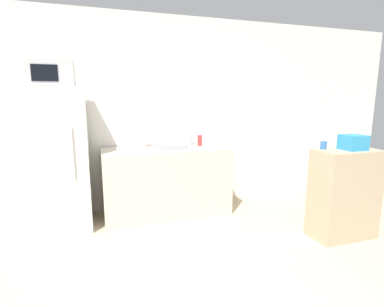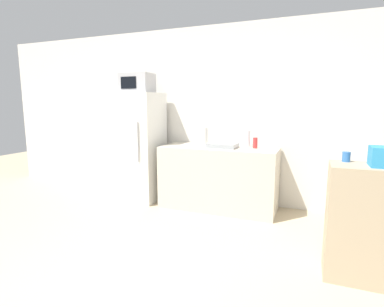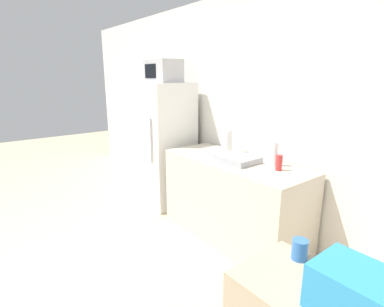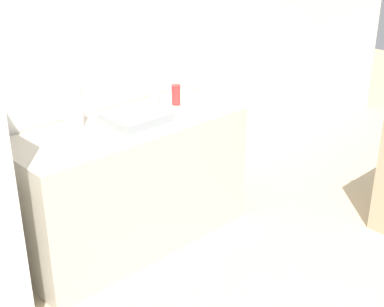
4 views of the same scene
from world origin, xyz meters
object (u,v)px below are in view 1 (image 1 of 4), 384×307
refrigerator (59,160)px  microwave (51,74)px  paper_towel_roll (142,138)px  basket (353,142)px  bottle_short (200,140)px  bottle_tall (189,137)px  jar (324,145)px

refrigerator → microwave: 0.96m
refrigerator → paper_towel_roll: 1.03m
refrigerator → paper_towel_roll: refrigerator is taller
refrigerator → basket: (3.02, -1.23, 0.24)m
microwave → bottle_short: microwave is taller
refrigerator → bottle_short: bearing=3.2°
basket → microwave: bearing=157.8°
microwave → bottle_tall: bearing=6.6°
basket → paper_towel_roll: bearing=144.7°
bottle_tall → basket: bearing=-46.0°
bottle_short → refrigerator: bearing=-176.8°
microwave → jar: microwave is taller
microwave → jar: 3.06m
refrigerator → bottle_short: refrigerator is taller
bottle_tall → bottle_short: bearing=-37.2°
bottle_short → paper_towel_roll: 0.78m
microwave → bottle_short: size_ratio=3.21×
basket → paper_towel_roll: paper_towel_roll is taller
microwave → bottle_short: 1.95m
bottle_tall → refrigerator: bearing=-173.4°
bottle_short → paper_towel_roll: paper_towel_roll is taller
bottle_tall → paper_towel_roll: (-0.65, 0.01, 0.01)m
refrigerator → microwave: size_ratio=3.51×
microwave → paper_towel_roll: microwave is taller
jar → paper_towel_roll: (-1.75, 1.31, -0.01)m
bottle_tall → bottle_short: bottle_tall is taller
refrigerator → jar: refrigerator is taller
bottle_short → jar: (0.99, -1.20, 0.07)m
bottle_tall → basket: size_ratio=0.98×
refrigerator → bottle_tall: (1.64, 0.19, 0.18)m
microwave → basket: size_ratio=2.00×
microwave → basket: bearing=-22.2°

